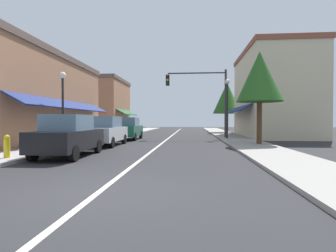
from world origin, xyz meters
name	(u,v)px	position (x,y,z in m)	size (l,w,h in m)	color
ground_plane	(169,138)	(0.00, 18.00, 0.00)	(80.00, 80.00, 0.00)	#28282B
sidewalk_left	(109,137)	(-5.50, 18.00, 0.06)	(2.60, 56.00, 0.12)	#A39E99
sidewalk_right	(232,137)	(5.50, 18.00, 0.06)	(2.60, 56.00, 0.12)	gray
lane_center_stripe	(169,138)	(0.00, 18.00, 0.00)	(0.14, 52.00, 0.01)	silver
storefront_left_block	(34,98)	(-8.83, 12.00, 3.09)	(5.38, 14.20, 6.16)	#9E6B4C
storefront_right_block	(273,94)	(9.54, 20.00, 3.98)	(6.79, 10.20, 7.95)	beige
storefront_far_left	(107,106)	(-8.95, 28.00, 3.43)	(5.63, 8.20, 6.84)	#9E6B4C
parked_car_nearest_left	(69,136)	(-3.19, 5.35, 0.88)	(1.87, 4.14, 1.77)	black
parked_car_second_left	(106,131)	(-3.23, 10.29, 0.88)	(1.79, 4.10, 1.77)	#B7BABF
parked_car_third_left	(128,129)	(-3.08, 15.42, 0.88)	(1.85, 4.13, 1.77)	#0F4C33
traffic_signal_mast_arm	(205,92)	(3.07, 16.92, 3.93)	(5.06, 0.50, 5.76)	#333333
street_lamp_left_near	(63,96)	(-5.06, 8.59, 2.87)	(0.36, 0.36, 4.18)	black
street_lamp_right_mid	(227,99)	(4.80, 15.97, 3.22)	(0.36, 0.36, 4.79)	black
tree_right_near	(260,77)	(6.03, 10.95, 4.13)	(2.74, 2.74, 5.67)	#4C331E
tree_right_far	(227,98)	(6.26, 27.06, 4.24)	(3.39, 3.39, 6.12)	#4C331E
fire_hydrant	(7,146)	(-4.98, 4.04, 0.55)	(0.22, 0.22, 0.87)	gold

